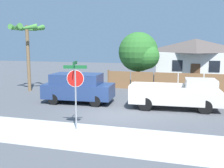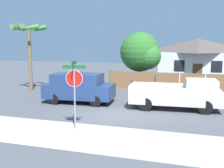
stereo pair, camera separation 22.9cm
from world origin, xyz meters
name	(u,v)px [view 2 (the right image)]	position (x,y,z in m)	size (l,w,h in m)	color
ground_plane	(112,115)	(0.00, 0.00, 0.00)	(80.00, 80.00, 0.00)	#4C4F54
sidewalk_strip	(87,136)	(0.00, -3.60, 0.00)	(36.00, 3.20, 0.01)	#B2B2AD
wooden_fence	(192,83)	(4.21, 8.78, 0.76)	(14.30, 0.12, 1.62)	brown
house	(197,59)	(4.66, 16.45, 2.32)	(8.30, 6.81, 4.48)	white
oak_tree	(142,53)	(-0.32, 10.33, 3.09)	(3.81, 3.63, 4.99)	brown
palm_tree	(29,34)	(-8.74, 5.37, 4.70)	(2.70, 2.91, 5.48)	brown
red_suv	(79,87)	(-3.02, 2.35, 1.04)	(4.67, 2.34, 1.95)	navy
orange_pickup	(179,95)	(3.48, 2.37, 0.90)	(5.45, 2.24, 1.85)	silver
stop_sign	(74,83)	(-0.89, -2.84, 2.13)	(1.03, 0.93, 3.12)	gray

